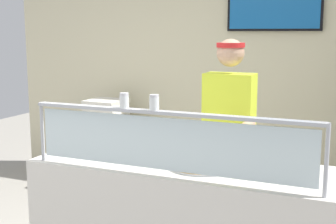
{
  "coord_description": "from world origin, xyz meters",
  "views": [
    {
      "loc": [
        2.09,
        -2.41,
        1.8
      ],
      "look_at": [
        0.88,
        0.38,
        1.29
      ],
      "focal_mm": 49.68,
      "sensor_mm": 36.0,
      "label": 1
    }
  ],
  "objects_px": {
    "pizza_box_stack": "(107,109)",
    "worker_figure": "(229,137)",
    "pepper_flake_shaker": "(154,103)",
    "pizza_server": "(204,162)",
    "parmesan_shaker": "(124,102)",
    "pizza_tray": "(202,164)"
  },
  "relations": [
    {
      "from": "pepper_flake_shaker",
      "to": "pizza_server",
      "type": "bearing_deg",
      "value": 49.33
    },
    {
      "from": "pizza_server",
      "to": "worker_figure",
      "type": "distance_m",
      "value": 0.69
    },
    {
      "from": "parmesan_shaker",
      "to": "worker_figure",
      "type": "height_order",
      "value": "worker_figure"
    },
    {
      "from": "parmesan_shaker",
      "to": "pizza_box_stack",
      "type": "xyz_separation_m",
      "value": [
        -1.42,
        2.14,
        -0.47
      ]
    },
    {
      "from": "pizza_server",
      "to": "pepper_flake_shaker",
      "type": "xyz_separation_m",
      "value": [
        -0.22,
        -0.26,
        0.4
      ]
    },
    {
      "from": "pizza_box_stack",
      "to": "pepper_flake_shaker",
      "type": "bearing_deg",
      "value": -52.94
    },
    {
      "from": "pizza_box_stack",
      "to": "pizza_server",
      "type": "bearing_deg",
      "value": -45.59
    },
    {
      "from": "pizza_tray",
      "to": "worker_figure",
      "type": "xyz_separation_m",
      "value": [
        -0.01,
        0.67,
        0.04
      ]
    },
    {
      "from": "pizza_tray",
      "to": "pizza_server",
      "type": "height_order",
      "value": "pizza_server"
    },
    {
      "from": "pepper_flake_shaker",
      "to": "worker_figure",
      "type": "xyz_separation_m",
      "value": [
        0.19,
        0.95,
        -0.38
      ]
    },
    {
      "from": "worker_figure",
      "to": "pizza_box_stack",
      "type": "bearing_deg",
      "value": 146.66
    },
    {
      "from": "pizza_box_stack",
      "to": "worker_figure",
      "type": "bearing_deg",
      "value": -33.34
    },
    {
      "from": "pizza_server",
      "to": "pizza_box_stack",
      "type": "distance_m",
      "value": 2.64
    },
    {
      "from": "worker_figure",
      "to": "pizza_tray",
      "type": "bearing_deg",
      "value": -89.01
    },
    {
      "from": "parmesan_shaker",
      "to": "worker_figure",
      "type": "distance_m",
      "value": 1.1
    },
    {
      "from": "pizza_tray",
      "to": "parmesan_shaker",
      "type": "distance_m",
      "value": 0.65
    },
    {
      "from": "pizza_tray",
      "to": "pizza_box_stack",
      "type": "xyz_separation_m",
      "value": [
        -1.82,
        1.86,
        -0.04
      ]
    },
    {
      "from": "pizza_tray",
      "to": "pepper_flake_shaker",
      "type": "relative_size",
      "value": 4.81
    },
    {
      "from": "pizza_tray",
      "to": "pizza_box_stack",
      "type": "bearing_deg",
      "value": 134.41
    },
    {
      "from": "pizza_server",
      "to": "pizza_box_stack",
      "type": "relative_size",
      "value": 0.64
    },
    {
      "from": "parmesan_shaker",
      "to": "pizza_box_stack",
      "type": "bearing_deg",
      "value": 123.47
    },
    {
      "from": "pizza_server",
      "to": "parmesan_shaker",
      "type": "relative_size",
      "value": 2.97
    }
  ]
}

